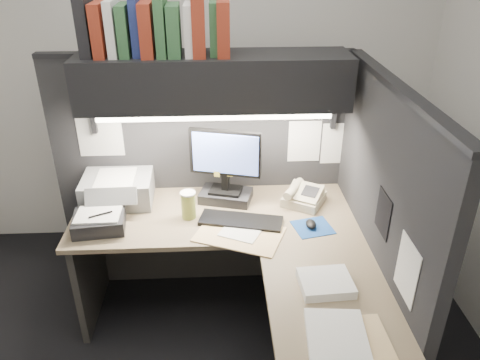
# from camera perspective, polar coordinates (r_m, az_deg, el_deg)

# --- Properties ---
(wall_back) EXTENTS (3.50, 0.04, 2.70)m
(wall_back) POSITION_cam_1_polar(r_m,az_deg,el_deg) (3.50, -5.26, 12.89)
(wall_back) COLOR silver
(wall_back) RESTS_ON floor
(partition_back) EXTENTS (1.90, 0.06, 1.60)m
(partition_back) POSITION_cam_1_polar(r_m,az_deg,el_deg) (3.16, -4.60, 0.53)
(partition_back) COLOR black
(partition_back) RESTS_ON floor
(partition_right) EXTENTS (0.06, 1.50, 1.60)m
(partition_right) POSITION_cam_1_polar(r_m,az_deg,el_deg) (2.65, 16.20, -6.44)
(partition_right) COLOR black
(partition_right) RESTS_ON floor
(desk) EXTENTS (1.70, 1.53, 0.73)m
(desk) POSITION_cam_1_polar(r_m,az_deg,el_deg) (2.61, 4.34, -15.79)
(desk) COLOR #7F6D51
(desk) RESTS_ON floor
(overhead_shelf) EXTENTS (1.55, 0.34, 0.30)m
(overhead_shelf) POSITION_cam_1_polar(r_m,az_deg,el_deg) (2.73, -3.20, 11.99)
(overhead_shelf) COLOR black
(overhead_shelf) RESTS_ON partition_back
(task_light_tube) EXTENTS (1.32, 0.04, 0.04)m
(task_light_tube) POSITION_cam_1_polar(r_m,az_deg,el_deg) (2.65, -3.09, 7.63)
(task_light_tube) COLOR white
(task_light_tube) RESTS_ON overhead_shelf
(monitor) EXTENTS (0.44, 0.27, 0.48)m
(monitor) POSITION_cam_1_polar(r_m,az_deg,el_deg) (2.91, -1.79, 0.79)
(monitor) COLOR black
(monitor) RESTS_ON desk
(keyboard) EXTENTS (0.51, 0.27, 0.02)m
(keyboard) POSITION_cam_1_polar(r_m,az_deg,el_deg) (2.77, 0.11, -5.00)
(keyboard) COLOR black
(keyboard) RESTS_ON desk
(mousepad) EXTENTS (0.25, 0.24, 0.00)m
(mousepad) POSITION_cam_1_polar(r_m,az_deg,el_deg) (2.76, 8.85, -5.72)
(mousepad) COLOR navy
(mousepad) RESTS_ON desk
(mouse) EXTENTS (0.06, 0.10, 0.04)m
(mouse) POSITION_cam_1_polar(r_m,az_deg,el_deg) (2.75, 8.65, -5.32)
(mouse) COLOR black
(mouse) RESTS_ON mousepad
(telephone) EXTENTS (0.31, 0.32, 0.09)m
(telephone) POSITION_cam_1_polar(r_m,az_deg,el_deg) (2.97, 7.81, -2.00)
(telephone) COLOR #B4AA8A
(telephone) RESTS_ON desk
(coffee_cup) EXTENTS (0.09, 0.09, 0.16)m
(coffee_cup) POSITION_cam_1_polar(r_m,az_deg,el_deg) (2.80, -6.31, -3.12)
(coffee_cup) COLOR #B6A949
(coffee_cup) RESTS_ON desk
(printer) EXTENTS (0.44, 0.38, 0.17)m
(printer) POSITION_cam_1_polar(r_m,az_deg,el_deg) (3.06, -14.60, -0.93)
(printer) COLOR gray
(printer) RESTS_ON desk
(notebook_stack) EXTENTS (0.31, 0.27, 0.09)m
(notebook_stack) POSITION_cam_1_polar(r_m,az_deg,el_deg) (2.82, -16.77, -4.90)
(notebook_stack) COLOR black
(notebook_stack) RESTS_ON desk
(open_folder) EXTENTS (0.55, 0.47, 0.01)m
(open_folder) POSITION_cam_1_polar(r_m,az_deg,el_deg) (2.67, -0.07, -6.63)
(open_folder) COLOR #D7B479
(open_folder) RESTS_ON desk
(paper_stack_a) EXTENTS (0.26, 0.22, 0.05)m
(paper_stack_a) POSITION_cam_1_polar(r_m,az_deg,el_deg) (2.34, 10.40, -12.24)
(paper_stack_a) COLOR white
(paper_stack_a) RESTS_ON desk
(paper_stack_b) EXTENTS (0.28, 0.33, 0.03)m
(paper_stack_b) POSITION_cam_1_polar(r_m,az_deg,el_deg) (2.10, 11.71, -18.32)
(paper_stack_b) COLOR white
(paper_stack_b) RESTS_ON desk
(manila_stack) EXTENTS (0.21, 0.26, 0.01)m
(manila_stack) POSITION_cam_1_polar(r_m,az_deg,el_deg) (2.13, 14.88, -18.18)
(manila_stack) COLOR #D7B479
(manila_stack) RESTS_ON desk
(binder_row) EXTENTS (0.80, 0.26, 0.31)m
(binder_row) POSITION_cam_1_polar(r_m,az_deg,el_deg) (2.68, -10.23, 17.75)
(binder_row) COLOR black
(binder_row) RESTS_ON overhead_shelf
(pinned_papers) EXTENTS (1.76, 1.31, 0.51)m
(pinned_papers) POSITION_cam_1_polar(r_m,az_deg,el_deg) (2.73, 3.31, 1.93)
(pinned_papers) COLOR white
(pinned_papers) RESTS_ON partition_back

